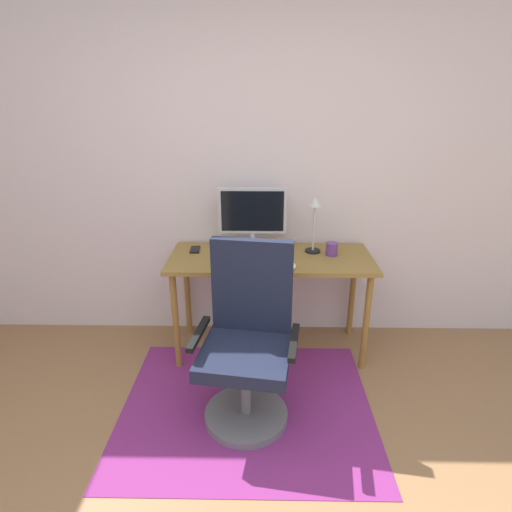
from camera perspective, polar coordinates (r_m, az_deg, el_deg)
The scene contains 10 objects.
wall_back at distance 3.11m, azimuth -0.02°, elevation 11.76°, with size 6.00×0.10×2.60m, color silver.
area_rug at distance 2.75m, azimuth -1.27°, elevation -20.02°, with size 1.54×1.28×0.01m, color #7C276B.
desk at distance 2.94m, azimuth 2.03°, elevation -1.60°, with size 1.43×0.59×0.76m.
monitor at distance 2.97m, azimuth -0.49°, elevation 5.89°, with size 0.48×0.18×0.46m.
keyboard at distance 2.73m, azimuth -1.21°, elevation -1.26°, with size 0.43×0.13×0.02m, color white.
computer_mouse at distance 2.71m, azimuth 4.89°, elevation -1.36°, with size 0.06×0.10×0.03m, color white.
coffee_cup at distance 2.96m, azimuth 10.42°, elevation 0.97°, with size 0.08×0.08×0.09m, color #6A3787.
cell_phone at distance 3.05m, azimuth -8.42°, elevation 0.89°, with size 0.07×0.14×0.01m, color black.
desk_lamp at distance 2.94m, azimuth 8.09°, elevation 5.48°, with size 0.11×0.11×0.40m.
office_chair at distance 2.45m, azimuth -1.14°, elevation -12.62°, with size 0.62×0.56×1.06m.
Camera 1 is at (0.05, -0.87, 1.81)m, focal length 28.94 mm.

